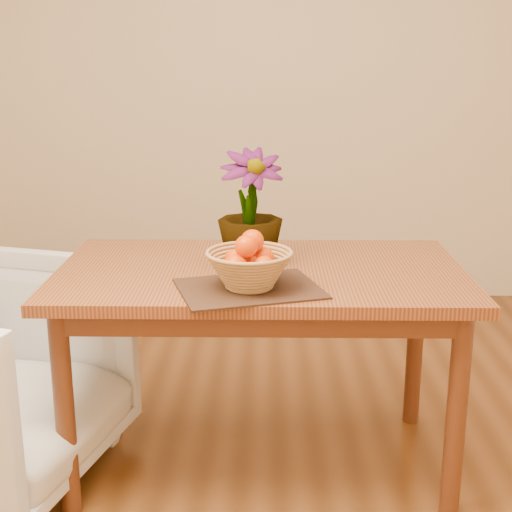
{
  "coord_description": "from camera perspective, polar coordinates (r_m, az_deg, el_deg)",
  "views": [
    {
      "loc": [
        0.02,
        -2.06,
        1.44
      ],
      "look_at": [
        -0.01,
        0.08,
        0.85
      ],
      "focal_mm": 50.0,
      "sensor_mm": 36.0,
      "label": 1
    }
  ],
  "objects": [
    {
      "name": "wall_back",
      "position": [
        4.31,
        0.62,
        14.18
      ],
      "size": [
        4.0,
        0.02,
        2.7
      ],
      "primitive_type": "cube",
      "color": "beige",
      "rests_on": "floor"
    },
    {
      "name": "floor",
      "position": [
        2.51,
        0.29,
        -19.63
      ],
      "size": [
        4.5,
        4.5,
        0.0
      ],
      "primitive_type": "plane",
      "color": "brown",
      "rests_on": "ground"
    },
    {
      "name": "potted_plant",
      "position": [
        2.46,
        -0.46,
        3.86
      ],
      "size": [
        0.26,
        0.26,
        0.4
      ],
      "primitive_type": "imported",
      "rotation": [
        0.0,
        0.0,
        0.2
      ],
      "color": "#133F12",
      "rests_on": "table"
    },
    {
      "name": "wicker_basket",
      "position": [
        2.21,
        -0.54,
        -1.2
      ],
      "size": [
        0.27,
        0.27,
        0.11
      ],
      "color": "#A87D46",
      "rests_on": "placemat"
    },
    {
      "name": "orange_pile",
      "position": [
        2.2,
        -0.54,
        -0.06
      ],
      "size": [
        0.16,
        0.16,
        0.13
      ],
      "rotation": [
        0.0,
        0.0,
        0.23
      ],
      "color": "red",
      "rests_on": "wicker_basket"
    },
    {
      "name": "table",
      "position": [
        2.48,
        0.38,
        -2.92
      ],
      "size": [
        1.4,
        0.8,
        0.75
      ],
      "color": "brown",
      "rests_on": "floor"
    },
    {
      "name": "placemat",
      "position": [
        2.23,
        -0.54,
        -2.62
      ],
      "size": [
        0.51,
        0.43,
        0.01
      ],
      "primitive_type": "cube",
      "rotation": [
        0.0,
        0.0,
        0.29
      ],
      "color": "#3A2115",
      "rests_on": "table"
    }
  ]
}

